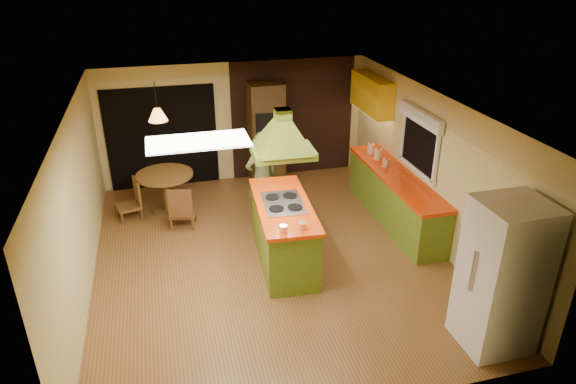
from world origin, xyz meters
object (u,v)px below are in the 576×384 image
object	(u,v)px
wall_oven	(266,133)
canister_large	(378,154)
refrigerator	(502,276)
dining_table	(166,185)
kitchen_island	(283,232)
man	(262,178)

from	to	relation	value
wall_oven	canister_large	size ratio (longest dim) A/B	10.23
wall_oven	canister_large	xyz separation A→B (m)	(1.80, -1.61, -0.04)
refrigerator	dining_table	bearing A→B (deg)	128.61
kitchen_island	refrigerator	world-z (taller)	refrigerator
refrigerator	canister_large	distance (m)	4.01
kitchen_island	canister_large	size ratio (longest dim) A/B	10.11
refrigerator	dining_table	xyz separation A→B (m)	(-3.80, 4.67, -0.43)
wall_oven	canister_large	distance (m)	2.41
man	canister_large	xyz separation A→B (m)	(2.27, 0.15, 0.16)
refrigerator	wall_oven	xyz separation A→B (m)	(-1.66, 5.61, 0.08)
man	wall_oven	size ratio (longest dim) A/B	0.81
kitchen_island	wall_oven	xyz separation A→B (m)	(0.42, 3.13, 0.55)
refrigerator	canister_large	world-z (taller)	refrigerator
man	dining_table	xyz separation A→B (m)	(-1.66, 0.82, -0.31)
man	refrigerator	size ratio (longest dim) A/B	0.87
refrigerator	canister_large	bearing A→B (deg)	87.55
kitchen_island	man	distance (m)	1.41
man	refrigerator	distance (m)	4.40
kitchen_island	dining_table	bearing A→B (deg)	131.97
man	canister_large	distance (m)	2.28
kitchen_island	dining_table	size ratio (longest dim) A/B	2.01
canister_large	man	bearing A→B (deg)	-176.10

